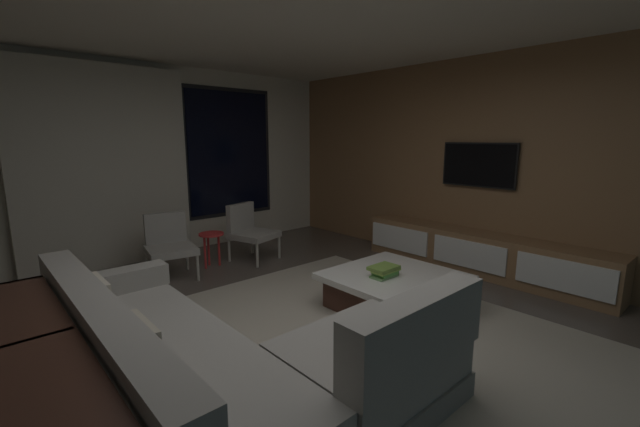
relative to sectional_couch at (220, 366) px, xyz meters
name	(u,v)px	position (x,y,z in m)	size (l,w,h in m)	color
floor	(318,352)	(0.90, 0.09, -0.29)	(9.20, 9.20, 0.00)	#564C44
back_wall_with_window	(141,163)	(0.84, 3.70, 1.05)	(6.60, 0.30, 2.70)	beige
media_wall	(502,165)	(3.96, 0.09, 1.06)	(0.12, 7.80, 2.70)	#8E6642
area_rug	(357,342)	(1.25, -0.01, -0.28)	(3.20, 3.80, 0.01)	#ADA391
sectional_couch	(220,366)	(0.00, 0.00, 0.00)	(1.98, 2.50, 0.82)	gray
coffee_table	(394,291)	(2.01, 0.20, -0.10)	(1.16, 1.16, 0.36)	#41241B
book_stack_on_coffee_table	(384,271)	(1.89, 0.23, 0.13)	(0.30, 0.20, 0.10)	#679158
accent_chair_near_window	(249,229)	(1.86, 2.62, 0.14)	(0.68, 0.69, 0.78)	#B2ADA0
accent_chair_by_curtain	(169,242)	(0.74, 2.64, 0.14)	(0.63, 0.64, 0.78)	#B2ADA0
side_stool	(211,239)	(1.30, 2.65, 0.08)	(0.32, 0.32, 0.46)	red
media_console	(480,254)	(3.67, 0.14, -0.04)	(0.46, 3.10, 0.52)	#8E6642
mounted_tv	(479,165)	(3.85, 0.34, 1.06)	(0.05, 0.96, 0.56)	black
console_table_behind_couch	(37,402)	(-0.91, 0.13, 0.12)	(0.40, 2.10, 0.74)	#41241B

